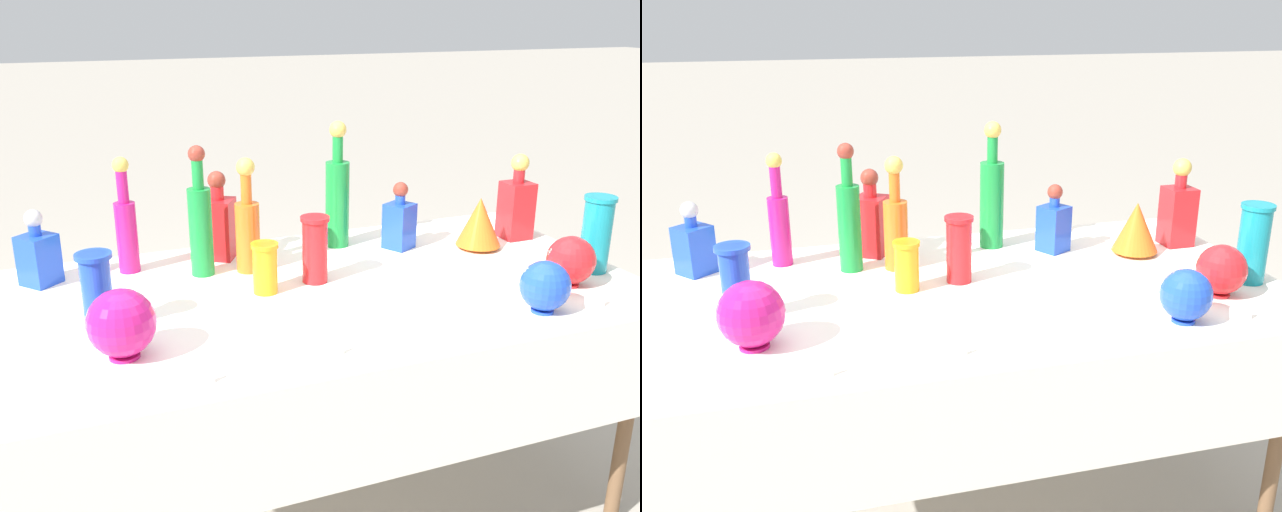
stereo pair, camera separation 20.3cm
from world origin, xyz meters
TOP-DOWN VIEW (x-y plane):
  - ground_plane at (0.00, 0.00)m, footprint 40.00×40.00m
  - display_table at (0.00, -0.03)m, footprint 1.87×1.00m
  - tall_bottle_0 at (-0.29, 0.24)m, footprint 0.07×0.07m
  - tall_bottle_1 at (-0.15, 0.22)m, footprint 0.07×0.07m
  - tall_bottle_2 at (0.20, 0.35)m, footprint 0.08×0.08m
  - tall_bottle_3 at (-0.50, 0.35)m, footprint 0.06×0.06m
  - square_decanter_0 at (0.81, 0.20)m, footprint 0.10×0.10m
  - square_decanter_1 at (0.38, 0.25)m, footprint 0.11×0.11m
  - square_decanter_2 at (-0.75, 0.33)m, footprint 0.13×0.13m
  - square_decanter_3 at (-0.21, 0.37)m, footprint 0.13×0.13m
  - slender_vase_0 at (0.84, -0.17)m, footprint 0.10×0.10m
  - slender_vase_1 at (-0.16, 0.03)m, footprint 0.08×0.08m
  - slender_vase_2 at (-0.62, -0.05)m, footprint 0.09×0.09m
  - slender_vase_3 at (0.01, 0.06)m, footprint 0.09×0.09m
  - fluted_vase_0 at (0.63, 0.15)m, footprint 0.15×0.15m
  - round_bowl_0 at (0.69, -0.24)m, footprint 0.14×0.14m
  - round_bowl_1 at (-0.58, -0.23)m, footprint 0.16×0.16m
  - round_bowl_2 at (0.50, -0.37)m, footprint 0.13×0.13m
  - price_tag_left at (-0.12, -0.41)m, footprint 0.05×0.02m
  - price_tag_center at (0.65, -0.40)m, footprint 0.06×0.02m
  - price_tag_right at (-0.44, -0.43)m, footprint 0.06×0.02m
  - cardboard_box_behind_left at (-0.17, 0.90)m, footprint 0.58×0.49m
  - cardboard_box_behind_right at (-0.31, 1.00)m, footprint 0.61×0.52m

SIDE VIEW (x-z plane):
  - ground_plane at x=0.00m, z-range 0.00..0.00m
  - cardboard_box_behind_left at x=-0.17m, z-range -0.04..0.34m
  - cardboard_box_behind_right at x=-0.31m, z-range -0.04..0.39m
  - display_table at x=0.00m, z-range 0.32..1.08m
  - price_tag_right at x=-0.44m, z-range 0.76..0.80m
  - price_tag_center at x=0.65m, z-range 0.76..0.80m
  - price_tag_left at x=-0.12m, z-range 0.76..0.80m
  - round_bowl_2 at x=0.50m, z-range 0.76..0.91m
  - round_bowl_0 at x=0.69m, z-range 0.76..0.91m
  - slender_vase_1 at x=-0.16m, z-range 0.77..0.91m
  - round_bowl_1 at x=-0.58m, z-range 0.76..0.93m
  - square_decanter_2 at x=-0.75m, z-range 0.74..0.96m
  - fluted_vase_0 at x=0.63m, z-range 0.76..0.94m
  - square_decanter_1 at x=0.38m, z-range 0.74..0.97m
  - slender_vase_3 at x=0.01m, z-range 0.77..0.97m
  - slender_vase_2 at x=-0.62m, z-range 0.77..0.97m
  - square_decanter_3 at x=-0.21m, z-range 0.73..1.02m
  - square_decanter_0 at x=0.81m, z-range 0.73..1.03m
  - slender_vase_0 at x=0.84m, z-range 0.77..1.00m
  - tall_bottle_1 at x=-0.15m, z-range 0.73..1.08m
  - tall_bottle_3 at x=-0.50m, z-range 0.73..1.09m
  - tall_bottle_0 at x=-0.29m, z-range 0.73..1.12m
  - tall_bottle_2 at x=0.20m, z-range 0.72..1.15m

